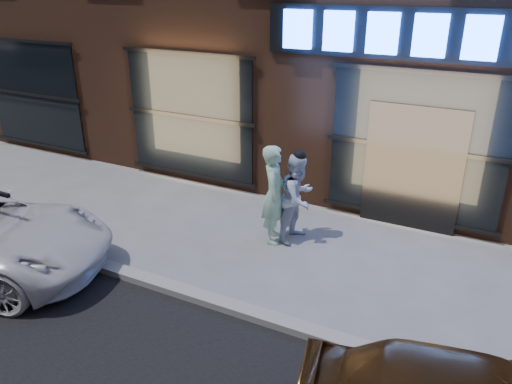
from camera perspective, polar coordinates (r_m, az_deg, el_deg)
ground at (r=7.03m, az=9.98°, el=-16.97°), size 90.00×90.00×0.00m
curb at (r=6.99m, az=10.02°, el=-16.60°), size 60.00×0.25×0.12m
man_bowtie at (r=8.95m, az=2.10°, el=-0.27°), size 0.62×0.77×1.84m
man_cap at (r=9.06m, az=4.81°, el=-0.64°), size 0.77×0.91×1.66m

